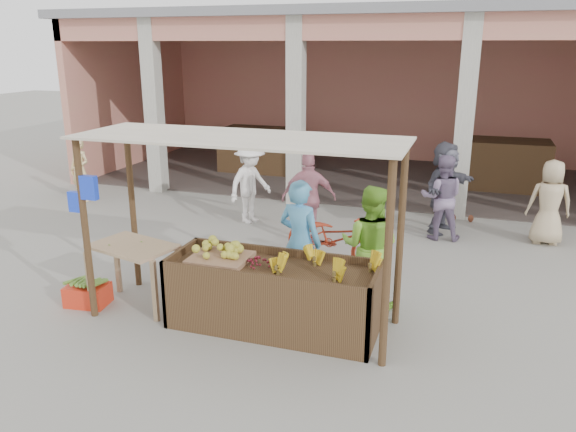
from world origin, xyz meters
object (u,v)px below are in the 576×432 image
(vendor_green, at_px, (370,243))
(side_table, at_px, (133,255))
(red_crate, at_px, (88,295))
(motorcycle, at_px, (336,237))
(vendor_blue, at_px, (300,238))
(fruit_stall, at_px, (273,298))

(vendor_green, bearing_deg, side_table, 24.51)
(side_table, xyz_separation_m, vendor_green, (2.98, 1.06, 0.14))
(red_crate, relative_size, vendor_green, 0.31)
(side_table, xyz_separation_m, red_crate, (-0.65, -0.18, -0.60))
(motorcycle, bearing_deg, vendor_green, -133.94)
(red_crate, xyz_separation_m, motorcycle, (2.89, 2.45, 0.34))
(motorcycle, bearing_deg, side_table, 149.45)
(motorcycle, bearing_deg, vendor_blue, -172.45)
(fruit_stall, xyz_separation_m, vendor_blue, (0.09, 0.83, 0.53))
(red_crate, relative_size, motorcycle, 0.29)
(fruit_stall, bearing_deg, motorcycle, 83.62)
(fruit_stall, bearing_deg, vendor_blue, 83.80)
(red_crate, bearing_deg, motorcycle, 33.26)
(fruit_stall, distance_m, vendor_green, 1.53)
(red_crate, distance_m, vendor_green, 3.92)
(vendor_blue, relative_size, motorcycle, 0.99)
(side_table, height_order, motorcycle, motorcycle)
(vendor_green, xyz_separation_m, motorcycle, (-0.75, 1.20, -0.40))
(motorcycle, bearing_deg, fruit_stall, -172.35)
(fruit_stall, distance_m, red_crate, 2.65)
(red_crate, distance_m, motorcycle, 3.80)
(red_crate, bearing_deg, fruit_stall, -2.75)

